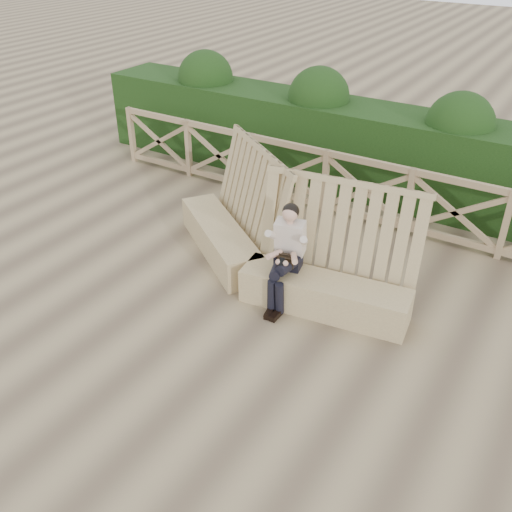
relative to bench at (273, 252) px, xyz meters
The scene contains 5 objects.
ground 1.42m from the bench, 72.41° to the right, with size 60.00×60.00×0.00m, color brown.
bench is the anchor object (origin of this frame).
woman 0.65m from the bench, 41.38° to the right, with size 0.44×0.82×1.35m.
guardrail 2.25m from the bench, 79.44° to the left, with size 10.10×0.09×1.10m.
hedge 3.45m from the bench, 83.12° to the left, with size 12.00×1.20×1.50m, color black.
Camera 1 is at (2.94, -4.47, 4.42)m, focal length 40.00 mm.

